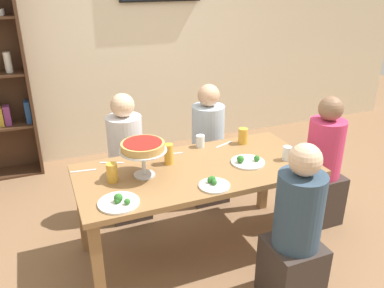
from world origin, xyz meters
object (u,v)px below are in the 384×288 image
(deep_dish_pizza_stand, at_px, (143,148))
(cutlery_knife_far, at_px, (83,171))
(cutlery_fork_near, at_px, (112,163))
(diner_far_left, at_px, (127,166))
(water_glass_clear_near, at_px, (200,141))
(diner_far_right, at_px, (208,152))
(dining_table, at_px, (197,179))
(cutlery_knife_near, at_px, (224,145))
(beer_glass_amber_tall, at_px, (169,154))
(diner_head_east, at_px, (322,171))
(salad_plate_far_diner, at_px, (247,161))
(diner_near_right, at_px, (295,238))
(beer_glass_amber_short, at_px, (112,173))
(salad_plate_spare, at_px, (119,202))
(salad_plate_near_diner, at_px, (214,184))
(water_glass_clear_far, at_px, (287,153))
(beer_glass_amber_spare, at_px, (243,136))
(cutlery_fork_far, at_px, (171,154))

(deep_dish_pizza_stand, relative_size, cutlery_knife_far, 1.84)
(cutlery_fork_near, bearing_deg, diner_far_left, -93.38)
(water_glass_clear_near, bearing_deg, diner_far_right, 57.33)
(deep_dish_pizza_stand, distance_m, cutlery_knife_far, 0.50)
(dining_table, bearing_deg, cutlery_knife_near, 39.60)
(beer_glass_amber_tall, bearing_deg, diner_head_east, -6.36)
(salad_plate_far_diner, bearing_deg, diner_near_right, -88.99)
(diner_head_east, bearing_deg, cutlery_fork_near, -10.43)
(diner_head_east, height_order, salad_plate_far_diner, diner_head_east)
(diner_far_right, xyz_separation_m, deep_dish_pizza_stand, (-0.80, -0.68, 0.46))
(beer_glass_amber_short, bearing_deg, diner_head_east, -1.17)
(cutlery_knife_near, bearing_deg, cutlery_fork_near, -21.29)
(salad_plate_spare, distance_m, cutlery_knife_far, 0.55)
(diner_head_east, distance_m, deep_dish_pizza_stand, 1.62)
(diner_far_right, bearing_deg, dining_table, -29.85)
(salad_plate_near_diner, height_order, beer_glass_amber_short, beer_glass_amber_short)
(diner_near_right, bearing_deg, cutlery_knife_far, 50.64)
(diner_far_left, distance_m, diner_head_east, 1.69)
(beer_glass_amber_short, xyz_separation_m, water_glass_clear_near, (0.78, 0.31, -0.02))
(diner_far_right, xyz_separation_m, cutlery_fork_near, (-0.97, -0.39, 0.25))
(dining_table, distance_m, salad_plate_near_diner, 0.31)
(diner_far_right, distance_m, deep_dish_pizza_stand, 1.14)
(cutlery_knife_near, bearing_deg, water_glass_clear_far, 105.98)
(deep_dish_pizza_stand, distance_m, beer_glass_amber_spare, 0.96)
(diner_head_east, distance_m, beer_glass_amber_spare, 0.76)
(diner_head_east, bearing_deg, beer_glass_amber_short, -1.17)
(deep_dish_pizza_stand, relative_size, water_glass_clear_near, 3.31)
(cutlery_knife_near, bearing_deg, salad_plate_near_diner, 37.78)
(diner_head_east, bearing_deg, deep_dish_pizza_stand, -1.27)
(diner_far_right, relative_size, salad_plate_near_diner, 5.45)
(water_glass_clear_far, bearing_deg, diner_head_east, 14.94)
(diner_far_left, xyz_separation_m, water_glass_clear_near, (0.54, -0.37, 0.30))
(dining_table, bearing_deg, water_glass_clear_near, 63.38)
(deep_dish_pizza_stand, distance_m, cutlery_knife_near, 0.83)
(salad_plate_far_diner, distance_m, water_glass_clear_far, 0.31)
(dining_table, xyz_separation_m, cutlery_knife_far, (-0.78, 0.26, 0.09))
(beer_glass_amber_spare, bearing_deg, beer_glass_amber_short, -168.13)
(beer_glass_amber_short, bearing_deg, cutlery_fork_near, 80.34)
(beer_glass_amber_tall, distance_m, beer_glass_amber_spare, 0.71)
(beer_glass_amber_short, distance_m, cutlery_knife_far, 0.29)
(cutlery_fork_near, bearing_deg, cutlery_fork_far, -159.90)
(dining_table, distance_m, diner_far_right, 0.83)
(salad_plate_spare, bearing_deg, water_glass_clear_near, 37.08)
(diner_head_east, relative_size, diner_near_right, 1.00)
(water_glass_clear_far, bearing_deg, dining_table, 169.16)
(cutlery_knife_far, bearing_deg, beer_glass_amber_spare, -172.51)
(salad_plate_far_diner, distance_m, water_glass_clear_near, 0.46)
(water_glass_clear_far, bearing_deg, cutlery_knife_far, 165.05)
(water_glass_clear_far, relative_size, cutlery_knife_near, 0.60)
(diner_near_right, bearing_deg, salad_plate_spare, 67.22)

